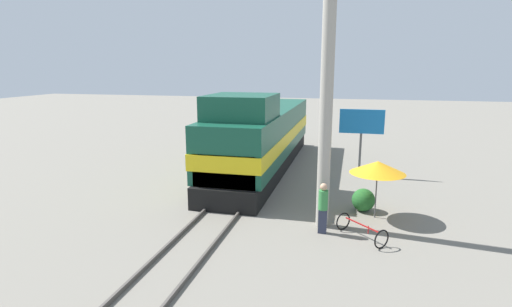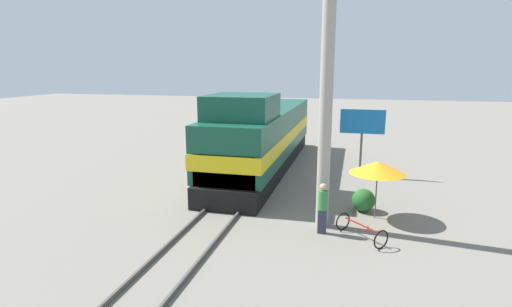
# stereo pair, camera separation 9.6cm
# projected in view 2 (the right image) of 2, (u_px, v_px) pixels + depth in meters

# --- Properties ---
(ground_plane) EXTENTS (120.00, 120.00, 0.00)m
(ground_plane) POSITION_uv_depth(u_px,v_px,m) (234.00, 200.00, 17.91)
(ground_plane) COLOR slate
(rail_near) EXTENTS (0.08, 35.69, 0.15)m
(rail_near) POSITION_uv_depth(u_px,v_px,m) (219.00, 197.00, 18.06)
(rail_near) COLOR #4C4742
(rail_near) RESTS_ON ground_plane
(rail_far) EXTENTS (0.08, 35.69, 0.15)m
(rail_far) POSITION_uv_depth(u_px,v_px,m) (250.00, 199.00, 17.72)
(rail_far) COLOR #4C4742
(rail_far) RESTS_ON ground_plane
(locomotive) EXTENTS (3.21, 15.42, 4.60)m
(locomotive) POSITION_uv_depth(u_px,v_px,m) (262.00, 137.00, 22.68)
(locomotive) COLOR black
(locomotive) RESTS_ON ground_plane
(utility_pole) EXTENTS (1.80, 0.47, 10.21)m
(utility_pole) POSITION_uv_depth(u_px,v_px,m) (327.00, 87.00, 13.92)
(utility_pole) COLOR #9E998E
(utility_pole) RESTS_ON ground_plane
(vendor_umbrella) EXTENTS (2.13, 2.13, 2.29)m
(vendor_umbrella) POSITION_uv_depth(u_px,v_px,m) (378.00, 167.00, 15.35)
(vendor_umbrella) COLOR #4C4C4C
(vendor_umbrella) RESTS_ON ground_plane
(billboard_sign) EXTENTS (2.35, 0.12, 3.62)m
(billboard_sign) POSITION_uv_depth(u_px,v_px,m) (362.00, 126.00, 21.36)
(billboard_sign) COLOR #595959
(billboard_sign) RESTS_ON ground_plane
(shrub_cluster) EXTENTS (0.94, 0.94, 0.94)m
(shrub_cluster) POSITION_uv_depth(u_px,v_px,m) (363.00, 200.00, 16.41)
(shrub_cluster) COLOR #236028
(shrub_cluster) RESTS_ON ground_plane
(person_bystander) EXTENTS (0.34, 0.34, 1.85)m
(person_bystander) POSITION_uv_depth(u_px,v_px,m) (323.00, 206.00, 14.12)
(person_bystander) COLOR #2D3347
(person_bystander) RESTS_ON ground_plane
(bicycle) EXTENTS (1.77, 1.78, 0.66)m
(bicycle) POSITION_uv_depth(u_px,v_px,m) (361.00, 230.00, 13.76)
(bicycle) COLOR black
(bicycle) RESTS_ON ground_plane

